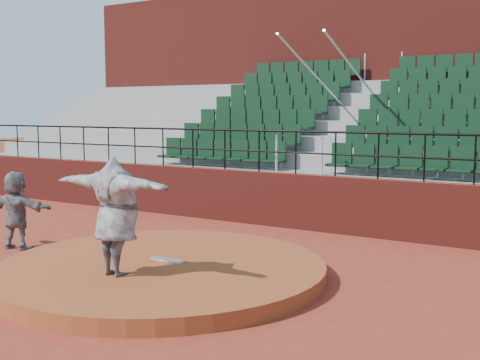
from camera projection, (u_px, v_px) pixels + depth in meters
name	position (u px, v px, depth m)	size (l,w,h in m)	color
ground	(162.00, 277.00, 10.12)	(90.00, 90.00, 0.00)	maroon
pitchers_mound	(162.00, 270.00, 10.11)	(5.50, 5.50, 0.25)	#954521
pitching_rubber	(167.00, 260.00, 10.22)	(0.60, 0.15, 0.03)	white
boundary_wall	(295.00, 201.00, 14.27)	(24.00, 0.30, 1.30)	maroon
wall_railing	(296.00, 143.00, 14.11)	(24.04, 0.05, 1.03)	black
seating_deck	(353.00, 157.00, 17.25)	(24.00, 5.97, 4.63)	gray
press_box_facade	(397.00, 88.00, 20.35)	(24.00, 3.00, 7.10)	maroon
pitcher	(116.00, 216.00, 9.25)	(2.28, 0.62, 1.85)	black
fielder	(16.00, 210.00, 12.12)	(1.47, 0.47, 1.58)	black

